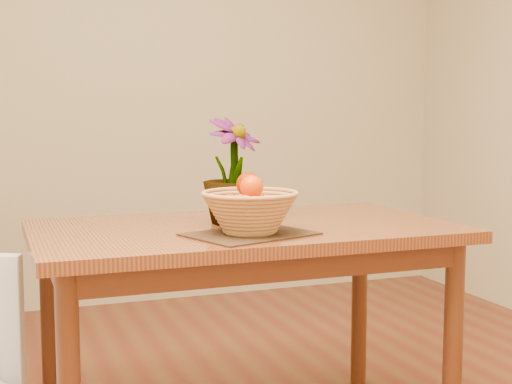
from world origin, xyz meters
name	(u,v)px	position (x,y,z in m)	size (l,w,h in m)	color
wall_back	(132,75)	(0.00, 2.25, 1.35)	(4.00, 0.02, 2.70)	beige
table	(245,251)	(0.00, 0.30, 0.66)	(1.40, 0.80, 0.75)	brown
placemat	(250,234)	(-0.05, 0.11, 0.75)	(0.37, 0.27, 0.01)	#382514
wicker_basket	(250,214)	(-0.05, 0.11, 0.82)	(0.30, 0.30, 0.12)	tan
orange_pile	(250,197)	(-0.05, 0.11, 0.87)	(0.17, 0.18, 0.14)	#E64603
potted_plant	(233,171)	(-0.02, 0.35, 0.93)	(0.20, 0.20, 0.36)	#1A4A15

